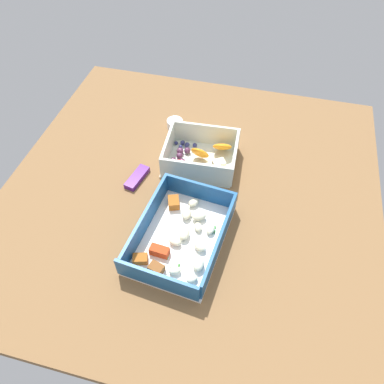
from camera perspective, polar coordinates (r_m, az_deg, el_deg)
The scene contains 5 objects.
table_surface at distance 79.99cm, azimuth -0.23°, elevation -0.08°, with size 80.00×80.00×2.00cm, color brown.
pasta_container at distance 70.34cm, azimuth -1.69°, elevation -6.84°, with size 23.27×17.65×5.27cm.
fruit_bowl at distance 83.02cm, azimuth 1.40°, elevation 5.46°, with size 13.95×16.56×6.06cm.
candy_bar at distance 81.64cm, azimuth -8.54°, elevation 2.27°, with size 7.00×2.40×1.20cm, color #51197A.
paper_cup_liner at distance 93.30cm, azimuth -2.68°, elevation 10.58°, with size 3.95×3.95×2.01cm, color white.
Camera 1 is at (-49.20, -12.75, 62.77)cm, focal length 34.25 mm.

